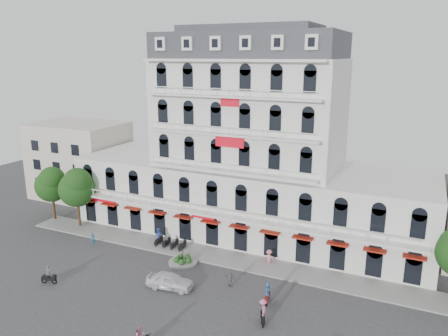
% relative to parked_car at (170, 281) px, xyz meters
% --- Properties ---
extents(ground, '(120.00, 120.00, 0.00)m').
position_rel_parked_car_xyz_m(ground, '(1.48, -0.83, -0.80)').
color(ground, '#38383A').
rests_on(ground, ground).
extents(sidewalk, '(53.00, 4.00, 0.16)m').
position_rel_parked_car_xyz_m(sidewalk, '(1.48, 8.17, -0.72)').
color(sidewalk, gray).
rests_on(sidewalk, ground).
extents(main_building, '(45.00, 15.00, 25.80)m').
position_rel_parked_car_xyz_m(main_building, '(1.48, 17.17, 9.16)').
color(main_building, silver).
rests_on(main_building, ground).
extents(flank_building_west, '(14.00, 10.00, 12.00)m').
position_rel_parked_car_xyz_m(flank_building_west, '(-28.52, 19.17, 5.20)').
color(flank_building_west, beige).
rests_on(flank_building_west, ground).
extents(traffic_island, '(3.20, 3.20, 1.60)m').
position_rel_parked_car_xyz_m(traffic_island, '(-1.52, 5.17, -0.55)').
color(traffic_island, gray).
rests_on(traffic_island, ground).
extents(parked_scooter_row, '(4.40, 1.80, 1.10)m').
position_rel_parked_car_xyz_m(parked_scooter_row, '(-4.87, 7.97, -0.80)').
color(parked_scooter_row, black).
rests_on(parked_scooter_row, ground).
extents(tree_west_outer, '(4.50, 4.48, 7.76)m').
position_rel_parked_car_xyz_m(tree_west_outer, '(-24.47, 9.15, 4.54)').
color(tree_west_outer, '#382314').
rests_on(tree_west_outer, ground).
extents(tree_west_inner, '(4.76, 4.76, 8.25)m').
position_rel_parked_car_xyz_m(tree_west_inner, '(-19.47, 8.65, 4.88)').
color(tree_west_inner, '#382314').
rests_on(tree_west_inner, ground).
extents(parked_car, '(4.92, 2.47, 1.61)m').
position_rel_parked_car_xyz_m(parked_car, '(0.00, 0.00, 0.00)').
color(parked_car, silver).
rests_on(parked_car, ground).
extents(rider_west, '(1.66, 0.77, 2.01)m').
position_rel_parked_car_xyz_m(rider_west, '(-11.61, -4.37, 0.07)').
color(rider_west, black).
rests_on(rider_west, ground).
extents(rider_east, '(0.65, 1.70, 2.11)m').
position_rel_parked_car_xyz_m(rider_east, '(9.66, 1.44, 0.24)').
color(rider_east, maroon).
rests_on(rider_east, ground).
extents(rider_center, '(1.09, 1.62, 2.32)m').
position_rel_parked_car_xyz_m(rider_center, '(10.34, -1.72, 0.43)').
color(rider_center, black).
rests_on(rider_center, ground).
extents(pedestrian_left, '(1.08, 0.88, 1.91)m').
position_rel_parked_car_xyz_m(pedestrian_left, '(-6.94, 8.67, 0.15)').
color(pedestrian_left, navy).
rests_on(pedestrian_left, ground).
extents(pedestrian_mid, '(0.99, 0.46, 1.66)m').
position_rel_parked_car_xyz_m(pedestrian_mid, '(5.28, 2.78, 0.03)').
color(pedestrian_mid, slate).
rests_on(pedestrian_mid, ground).
extents(pedestrian_right, '(1.22, 0.75, 1.84)m').
position_rel_parked_car_xyz_m(pedestrian_right, '(7.33, 8.67, 0.12)').
color(pedestrian_right, '#E27784').
rests_on(pedestrian_right, ground).
extents(pedestrian_far, '(0.67, 0.59, 1.53)m').
position_rel_parked_car_xyz_m(pedestrian_far, '(-13.87, 4.79, -0.04)').
color(pedestrian_far, '#2A5D7E').
rests_on(pedestrian_far, ground).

